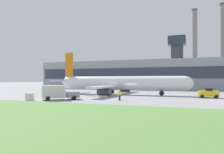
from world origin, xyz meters
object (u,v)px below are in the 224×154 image
Objects in this scene: baggage_truck at (58,93)px; pushback_tug at (209,94)px; ground_crew_person at (120,95)px; airplane at (118,83)px.

pushback_tug is at bearing 28.24° from baggage_truck.
pushback_tug is 2.07× the size of ground_crew_person.
pushback_tug is (17.93, -2.76, -1.69)m from airplane.
pushback_tug is at bearing -8.75° from airplane.
pushback_tug is 16.69m from ground_crew_person.
ground_crew_person is (-13.34, -10.03, 0.07)m from pushback_tug.
ground_crew_person is at bearing -143.04° from pushback_tug.
airplane is at bearing 171.25° from pushback_tug.
airplane reaches higher than ground_crew_person.
airplane is 18.22m from pushback_tug.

